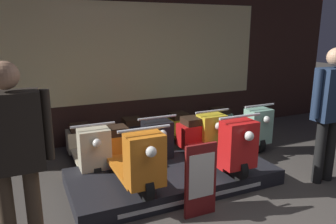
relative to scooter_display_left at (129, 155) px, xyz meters
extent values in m
cube|color=#331E19|center=(0.86, 2.08, 1.10)|extent=(8.70, 0.08, 3.20)
cube|color=beige|center=(0.86, 2.04, 1.05)|extent=(4.79, 0.01, 1.70)
cube|color=black|center=(0.59, 0.03, -0.40)|extent=(2.60, 1.22, 0.19)
cube|color=silver|center=(0.59, -0.58, -0.41)|extent=(1.82, 0.01, 0.05)
cylinder|color=black|center=(0.00, -0.54, -0.16)|extent=(0.09, 0.29, 0.29)
cylinder|color=black|center=(0.00, 0.61, -0.16)|extent=(0.09, 0.29, 0.29)
cube|color=orange|center=(0.00, 0.03, -0.17)|extent=(0.37, 1.06, 0.05)
cube|color=orange|center=(0.00, -0.52, 0.13)|extent=(0.39, 0.26, 0.56)
cube|color=orange|center=(0.00, 0.59, -0.08)|extent=(0.41, 0.31, 0.34)
cube|color=black|center=(0.00, 0.58, 0.14)|extent=(0.30, 0.28, 0.10)
cylinder|color=silver|center=(0.00, -0.53, 0.47)|extent=(0.56, 0.03, 0.03)
sphere|color=white|center=(0.00, -0.71, 0.29)|extent=(0.11, 0.11, 0.11)
cylinder|color=black|center=(1.17, -0.54, -0.16)|extent=(0.09, 0.29, 0.29)
cylinder|color=black|center=(1.17, 0.61, -0.16)|extent=(0.09, 0.29, 0.29)
cube|color=red|center=(1.17, 0.03, -0.17)|extent=(0.37, 1.06, 0.05)
cube|color=red|center=(1.17, -0.52, 0.13)|extent=(0.39, 0.26, 0.56)
cube|color=red|center=(1.17, 0.59, -0.08)|extent=(0.41, 0.31, 0.34)
cube|color=black|center=(1.17, 0.58, 0.14)|extent=(0.30, 0.28, 0.10)
cylinder|color=silver|center=(1.17, -0.53, 0.47)|extent=(0.56, 0.03, 0.03)
sphere|color=white|center=(1.17, -0.71, 0.29)|extent=(0.11, 0.11, 0.11)
cylinder|color=black|center=(-0.31, 0.47, -0.35)|extent=(0.09, 0.29, 0.29)
cylinder|color=black|center=(-0.31, 1.63, -0.35)|extent=(0.09, 0.29, 0.29)
cube|color=beige|center=(-0.31, 1.05, -0.36)|extent=(0.37, 1.06, 0.05)
cube|color=beige|center=(-0.31, 0.50, -0.06)|extent=(0.39, 0.26, 0.56)
cube|color=beige|center=(-0.31, 1.60, -0.28)|extent=(0.41, 0.31, 0.34)
cube|color=black|center=(-0.31, 1.60, -0.06)|extent=(0.30, 0.28, 0.10)
cylinder|color=silver|center=(-0.31, 0.49, 0.28)|extent=(0.56, 0.03, 0.03)
sphere|color=white|center=(-0.31, 0.31, 0.09)|extent=(0.11, 0.11, 0.11)
cylinder|color=black|center=(0.57, 0.47, -0.35)|extent=(0.09, 0.29, 0.29)
cylinder|color=black|center=(0.57, 1.63, -0.35)|extent=(0.09, 0.29, 0.29)
cube|color=black|center=(0.57, 1.05, -0.36)|extent=(0.37, 1.06, 0.05)
cube|color=black|center=(0.57, 0.50, -0.06)|extent=(0.39, 0.26, 0.56)
cube|color=black|center=(0.57, 1.60, -0.28)|extent=(0.41, 0.31, 0.34)
cube|color=black|center=(0.57, 1.60, -0.06)|extent=(0.30, 0.28, 0.10)
cylinder|color=silver|center=(0.57, 0.49, 0.28)|extent=(0.56, 0.03, 0.03)
sphere|color=white|center=(0.57, 0.31, 0.09)|extent=(0.11, 0.11, 0.11)
cylinder|color=black|center=(1.44, 0.47, -0.35)|extent=(0.09, 0.29, 0.29)
cylinder|color=black|center=(1.44, 1.63, -0.35)|extent=(0.09, 0.29, 0.29)
cube|color=yellow|center=(1.44, 1.05, -0.36)|extent=(0.37, 1.06, 0.05)
cube|color=yellow|center=(1.44, 0.50, -0.06)|extent=(0.39, 0.26, 0.56)
cube|color=yellow|center=(1.44, 1.60, -0.28)|extent=(0.41, 0.31, 0.34)
cube|color=black|center=(1.44, 1.60, -0.06)|extent=(0.30, 0.28, 0.10)
cylinder|color=silver|center=(1.44, 0.49, 0.28)|extent=(0.56, 0.03, 0.03)
sphere|color=white|center=(1.44, 0.31, 0.09)|extent=(0.11, 0.11, 0.11)
cylinder|color=black|center=(2.31, 0.47, -0.35)|extent=(0.09, 0.29, 0.29)
cylinder|color=black|center=(2.31, 1.63, -0.35)|extent=(0.09, 0.29, 0.29)
cube|color=#8EC6AD|center=(2.31, 1.05, -0.36)|extent=(0.37, 1.06, 0.05)
cube|color=#8EC6AD|center=(2.31, 0.50, -0.06)|extent=(0.39, 0.26, 0.56)
cube|color=#8EC6AD|center=(2.31, 1.60, -0.28)|extent=(0.41, 0.31, 0.34)
cube|color=black|center=(2.31, 1.60, -0.06)|extent=(0.30, 0.28, 0.10)
cylinder|color=silver|center=(2.31, 0.49, 0.28)|extent=(0.56, 0.03, 0.03)
sphere|color=white|center=(2.31, 0.31, 0.09)|extent=(0.11, 0.11, 0.11)
cylinder|color=#473828|center=(-1.30, -0.70, -0.09)|extent=(0.13, 0.13, 0.82)
cylinder|color=#473828|center=(-1.09, -0.70, -0.09)|extent=(0.13, 0.13, 0.82)
cube|color=black|center=(-1.19, -0.70, 0.65)|extent=(0.47, 0.26, 0.65)
cylinder|color=black|center=(-0.92, -0.70, 0.67)|extent=(0.08, 0.08, 0.60)
sphere|color=#A87A5B|center=(-1.19, -0.70, 1.10)|extent=(0.22, 0.22, 0.22)
cylinder|color=black|center=(2.32, -0.70, -0.09)|extent=(0.13, 0.13, 0.83)
cylinder|color=black|center=(2.51, -0.70, -0.09)|extent=(0.13, 0.13, 0.83)
cube|color=#1E2D47|center=(2.41, -0.70, 0.66)|extent=(0.42, 0.23, 0.66)
cylinder|color=#1E2D47|center=(2.17, -0.70, 0.69)|extent=(0.08, 0.08, 0.61)
sphere|color=tan|center=(2.41, -0.70, 1.12)|extent=(0.23, 0.23, 0.23)
cube|color=maroon|center=(0.53, -0.76, -0.10)|extent=(0.36, 0.04, 0.81)
cube|color=white|center=(0.53, -0.78, -0.04)|extent=(0.30, 0.01, 0.49)
camera|label=1|loc=(-1.08, -3.49, 1.43)|focal=35.00mm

